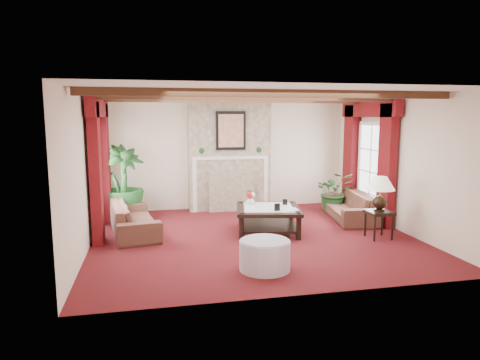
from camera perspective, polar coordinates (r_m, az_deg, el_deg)
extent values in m
plane|color=#470C10|center=(8.29, 1.83, -7.58)|extent=(6.00, 6.00, 0.00)
plane|color=white|center=(7.97, 1.93, 11.40)|extent=(6.00, 6.00, 0.00)
cube|color=beige|center=(10.70, -1.64, 3.45)|extent=(6.00, 0.02, 2.70)
cube|color=beige|center=(7.87, -19.86, 1.08)|extent=(0.02, 5.50, 2.70)
cube|color=beige|center=(9.20, 20.35, 2.08)|extent=(0.02, 5.50, 2.70)
imported|color=black|center=(8.73, -14.00, -4.31)|extent=(2.21, 1.19, 0.80)
imported|color=black|center=(9.94, 14.30, -2.79)|extent=(2.20, 1.25, 0.78)
imported|color=black|center=(9.85, -15.30, -2.48)|extent=(2.53, 2.56, 0.94)
imported|color=black|center=(10.58, 12.44, -2.11)|extent=(1.30, 1.36, 0.76)
cylinder|color=#B4AAC1|center=(6.55, 3.32, -9.98)|extent=(0.77, 0.77, 0.45)
imported|color=silver|center=(8.75, 1.39, -2.75)|extent=(0.30, 0.30, 0.17)
imported|color=black|center=(8.25, 6.22, -3.04)|extent=(0.22, 0.03, 0.30)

